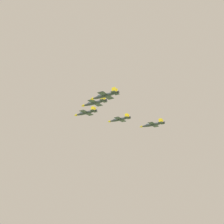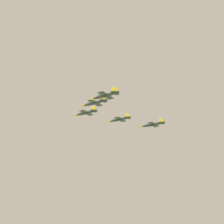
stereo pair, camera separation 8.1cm
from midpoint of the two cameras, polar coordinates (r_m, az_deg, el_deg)
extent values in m
ellipsoid|color=#2D3338|center=(217.99, -4.55, -0.15)|extent=(6.33, 15.41, 1.99)
cone|color=gold|center=(222.97, -6.34, -0.57)|extent=(2.19, 2.39, 1.69)
ellipsoid|color=#334751|center=(220.19, -5.26, -0.14)|extent=(2.19, 2.97, 1.16)
cube|color=#2D3338|center=(217.52, -4.39, -0.14)|extent=(11.61, 6.55, 0.20)
cube|color=gold|center=(213.84, -5.18, 0.27)|extent=(1.65, 3.27, 0.24)
cube|color=gold|center=(221.29, -3.63, -0.52)|extent=(1.65, 3.27, 0.24)
cube|color=#2D3338|center=(214.40, -3.16, 0.17)|extent=(5.78, 3.85, 0.20)
cube|color=gold|center=(214.34, -3.37, 0.60)|extent=(0.89, 2.20, 2.88)
cube|color=gold|center=(215.84, -3.06, 0.43)|extent=(0.89, 2.20, 2.88)
cylinder|color=black|center=(213.49, -2.79, 0.26)|extent=(1.65, 1.46, 1.39)
ellipsoid|color=#2D3338|center=(197.15, -3.08, 1.55)|extent=(6.14, 15.46, 1.99)
cone|color=gold|center=(201.82, -5.11, 1.06)|extent=(2.17, 2.38, 1.69)
ellipsoid|color=#334751|center=(199.24, -3.89, 1.55)|extent=(2.16, 2.96, 1.16)
cube|color=#2D3338|center=(196.70, -2.90, 1.56)|extent=(11.62, 6.42, 0.20)
cube|color=gold|center=(192.95, -3.73, 2.06)|extent=(1.61, 3.28, 0.24)
cube|color=gold|center=(200.54, -2.10, 1.11)|extent=(1.61, 3.28, 0.24)
cube|color=#2D3338|center=(193.81, -1.49, 1.93)|extent=(5.78, 3.79, 0.20)
cube|color=gold|center=(193.76, -1.72, 2.40)|extent=(0.86, 2.20, 2.88)
cube|color=gold|center=(195.29, -1.41, 2.21)|extent=(0.86, 2.20, 2.88)
cylinder|color=black|center=(192.97, -1.07, 2.03)|extent=(1.64, 1.45, 1.39)
ellipsoid|color=#2D3338|center=(219.16, 1.25, -1.29)|extent=(5.85, 14.66, 1.89)
cone|color=gold|center=(223.15, -0.57, -1.66)|extent=(2.06, 2.26, 1.61)
ellipsoid|color=#334751|center=(220.95, 0.52, -1.26)|extent=(2.06, 2.81, 1.10)
cube|color=#2D3338|center=(218.78, 1.41, -1.28)|extent=(11.02, 6.12, 0.19)
cube|color=gold|center=(214.96, 0.78, -0.91)|extent=(1.54, 3.11, 0.23)
cube|color=gold|center=(222.67, 2.02, -1.62)|extent=(1.54, 3.11, 0.23)
cube|color=#2D3338|center=(216.31, 2.66, -1.00)|extent=(5.48, 3.61, 0.19)
cube|color=gold|center=(216.14, 2.46, -0.60)|extent=(0.82, 2.09, 2.73)
cube|color=gold|center=(217.69, 2.71, -0.75)|extent=(0.82, 2.09, 2.73)
cylinder|color=black|center=(215.60, 3.03, -0.93)|extent=(1.56, 1.37, 1.32)
ellipsoid|color=#2D3338|center=(175.53, -1.28, 2.82)|extent=(6.45, 15.34, 1.99)
cone|color=gold|center=(180.09, -3.55, 2.22)|extent=(2.20, 2.39, 1.69)
ellipsoid|color=#334751|center=(177.60, -2.19, 2.80)|extent=(2.20, 2.97, 1.16)
cube|color=#2D3338|center=(175.09, -1.07, 2.84)|extent=(11.58, 6.62, 0.20)
cube|color=gold|center=(171.37, -1.99, 3.42)|extent=(1.67, 3.26, 0.24)
cube|color=gold|center=(178.92, -0.18, 2.32)|extent=(1.67, 3.26, 0.24)
cube|color=#2D3338|center=(172.30, 0.52, 3.29)|extent=(5.78, 3.88, 0.20)
cube|color=gold|center=(172.28, 0.25, 3.82)|extent=(0.90, 2.19, 2.87)
cube|color=gold|center=(173.80, 0.61, 3.58)|extent=(0.90, 2.19, 2.87)
cylinder|color=black|center=(171.49, 0.99, 3.41)|extent=(1.65, 1.46, 1.39)
ellipsoid|color=#2D3338|center=(222.91, 6.92, -2.17)|extent=(6.08, 15.47, 1.99)
cone|color=gold|center=(226.35, 4.93, -2.54)|extent=(2.17, 2.37, 1.69)
ellipsoid|color=#334751|center=(224.47, 6.12, -2.14)|extent=(2.15, 2.96, 1.16)
cube|color=#2D3338|center=(222.58, 7.10, -2.16)|extent=(11.62, 6.39, 0.20)
cube|color=gold|center=(218.28, 6.56, -1.79)|extent=(1.60, 3.28, 0.24)
cube|color=gold|center=(226.94, 7.62, -2.50)|extent=(1.60, 3.28, 0.24)
cube|color=#2D3338|center=(220.50, 8.46, -1.88)|extent=(5.77, 3.77, 0.20)
cube|color=gold|center=(220.21, 8.26, -1.47)|extent=(0.85, 2.20, 2.88)
cube|color=gold|center=(221.95, 8.47, -1.62)|extent=(0.85, 2.20, 2.88)
cylinder|color=black|center=(219.91, 8.86, -1.81)|extent=(1.64, 1.44, 1.40)
camera|label=1|loc=(0.04, -90.01, 0.00)|focal=53.32mm
camera|label=2|loc=(0.04, 89.99, 0.00)|focal=53.32mm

